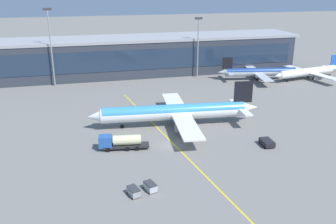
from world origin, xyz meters
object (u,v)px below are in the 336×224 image
at_px(pushback_tug, 267,142).
at_px(baggage_cart_0, 134,192).
at_px(main_airliner, 175,112).
at_px(baggage_cart_1, 150,187).
at_px(fuel_tanker, 120,142).
at_px(commuter_jet_far, 260,72).
at_px(commuter_jet_near, 309,72).

height_order(pushback_tug, baggage_cart_0, baggage_cart_0).
bearing_deg(pushback_tug, main_airliner, 133.68).
bearing_deg(pushback_tug, baggage_cart_1, -158.02).
relative_size(fuel_tanker, commuter_jet_far, 0.35).
height_order(fuel_tanker, pushback_tug, fuel_tanker).
bearing_deg(commuter_jet_far, pushback_tug, -116.26).
distance_m(main_airliner, baggage_cart_0, 33.77).
xyz_separation_m(baggage_cart_0, commuter_jet_near, (76.81, 62.99, 2.13)).
height_order(fuel_tanker, commuter_jet_far, commuter_jet_far).
distance_m(baggage_cart_1, commuter_jet_far, 86.48).
distance_m(fuel_tanker, baggage_cart_1, 18.51).
distance_m(baggage_cart_0, baggage_cart_1, 3.20).
bearing_deg(main_airliner, commuter_jet_far, 40.66).
bearing_deg(commuter_jet_near, baggage_cart_1, -139.89).
relative_size(main_airliner, commuter_jet_far, 1.37).
bearing_deg(baggage_cart_0, commuter_jet_far, 48.64).
bearing_deg(baggage_cart_0, pushback_tug, 21.42).
bearing_deg(fuel_tanker, baggage_cart_0, -90.86).
relative_size(main_airliner, commuter_jet_near, 1.38).
height_order(fuel_tanker, baggage_cart_1, fuel_tanker).
relative_size(baggage_cart_1, commuter_jet_far, 0.09).
bearing_deg(commuter_jet_far, fuel_tanker, -140.82).
bearing_deg(commuter_jet_near, baggage_cart_0, -140.64).
height_order(fuel_tanker, commuter_jet_near, commuter_jet_near).
height_order(main_airliner, commuter_jet_near, main_airliner).
xyz_separation_m(fuel_tanker, baggage_cart_0, (-0.29, -19.14, -0.96)).
bearing_deg(baggage_cart_1, pushback_tug, 21.98).
relative_size(baggage_cart_0, baggage_cart_1, 1.00).
bearing_deg(fuel_tanker, main_airliner, 34.67).
bearing_deg(fuel_tanker, baggage_cart_1, -81.32).
bearing_deg(commuter_jet_far, main_airliner, -139.34).
relative_size(baggage_cart_0, commuter_jet_near, 0.09).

